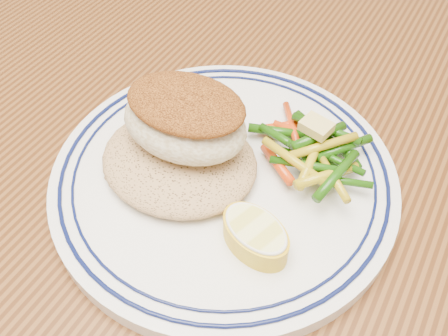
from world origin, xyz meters
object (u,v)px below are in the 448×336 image
Objects in this scene: fish_fillet at (185,118)px; vegetable_pile at (313,150)px; dining_table at (211,246)px; plate at (224,177)px; rice_pilaf at (179,158)px; lemon_wedge at (255,235)px.

vegetable_pile is (0.09, 0.04, -0.03)m from fish_fillet.
vegetable_pile is (0.07, 0.05, 0.13)m from dining_table.
dining_table is 0.11m from plate.
lemon_wedge is (0.08, -0.03, 0.00)m from rice_pilaf.
vegetable_pile reaches higher than plate.
rice_pilaf is (-0.02, -0.01, 0.12)m from dining_table.
vegetable_pile is (0.09, 0.06, 0.00)m from rice_pilaf.
lemon_wedge is (0.05, -0.05, 0.02)m from plate.
dining_table is 0.15m from lemon_wedge.
lemon_wedge is at bearing -42.40° from plate.
lemon_wedge is (0.06, -0.04, 0.12)m from dining_table.
fish_fillet reaches higher than dining_table.
dining_table is 0.16m from fish_fillet.
fish_fillet is at bearing 169.08° from dining_table.
lemon_wedge is at bearing -33.85° from dining_table.
plate is at bearing 18.64° from dining_table.
dining_table is 0.13m from rice_pilaf.
plate is 0.07m from vegetable_pile.
rice_pilaf reaches higher than lemon_wedge.
fish_fillet is 0.90× the size of vegetable_pile.
lemon_wedge is (0.08, -0.05, -0.03)m from fish_fillet.
fish_fillet is at bearing 151.10° from lemon_wedge.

